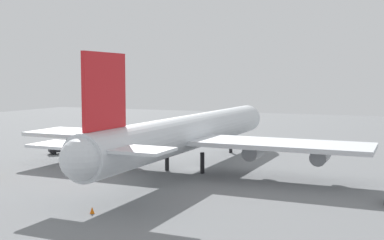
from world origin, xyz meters
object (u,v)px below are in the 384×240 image
at_px(cargo_loader, 322,146).
at_px(safety_cone_tail, 92,210).
at_px(safety_cone_nose, 243,145).
at_px(maintenance_van, 59,148).
at_px(cargo_airplane, 191,133).

distance_m(cargo_loader, safety_cone_tail, 62.05).
bearing_deg(safety_cone_nose, cargo_loader, -92.99).
distance_m(safety_cone_nose, safety_cone_tail, 60.86).
height_order(maintenance_van, safety_cone_nose, maintenance_van).
relative_size(cargo_loader, maintenance_van, 1.12).
xyz_separation_m(cargo_airplane, maintenance_van, (4.91, 31.72, -5.10)).
bearing_deg(maintenance_van, safety_cone_tail, -136.89).
distance_m(cargo_airplane, cargo_loader, 34.86).
distance_m(cargo_airplane, safety_cone_tail, 30.51).
height_order(safety_cone_nose, safety_cone_tail, safety_cone_tail).
height_order(cargo_loader, safety_cone_tail, cargo_loader).
relative_size(safety_cone_nose, safety_cone_tail, 0.87).
bearing_deg(cargo_airplane, safety_cone_tail, -178.30).
xyz_separation_m(cargo_airplane, safety_cone_nose, (30.91, 0.75, -5.91)).
relative_size(cargo_loader, safety_cone_tail, 6.24).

